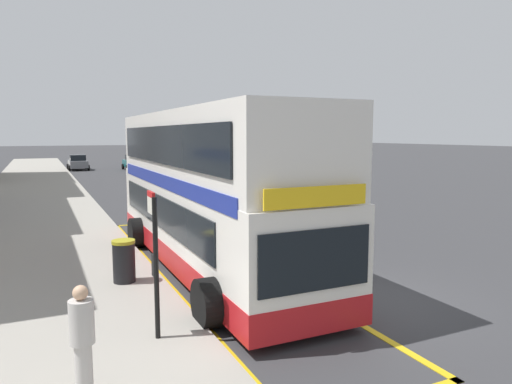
# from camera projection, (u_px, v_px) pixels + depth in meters

# --- Properties ---
(ground_plane) EXTENTS (260.00, 260.00, 0.00)m
(ground_plane) POSITION_uv_depth(u_px,v_px,m) (127.00, 179.00, 39.62)
(ground_plane) COLOR #333335
(pavement_near) EXTENTS (6.00, 76.00, 0.14)m
(pavement_near) POSITION_uv_depth(u_px,v_px,m) (36.00, 182.00, 36.67)
(pavement_near) COLOR gray
(pavement_near) RESTS_ON ground
(double_decker_bus) EXTENTS (3.29, 11.50, 4.40)m
(double_decker_bus) POSITION_uv_depth(u_px,v_px,m) (207.00, 195.00, 13.25)
(double_decker_bus) COLOR white
(double_decker_bus) RESTS_ON ground
(bus_bay_markings) EXTENTS (3.01, 15.03, 0.01)m
(bus_bay_markings) POSITION_uv_depth(u_px,v_px,m) (209.00, 268.00, 13.31)
(bus_bay_markings) COLOR gold
(bus_bay_markings) RESTS_ON ground
(bus_stop_sign) EXTENTS (0.09, 0.51, 2.63)m
(bus_stop_sign) POSITION_uv_depth(u_px,v_px,m) (155.00, 253.00, 8.31)
(bus_stop_sign) COLOR black
(bus_stop_sign) RESTS_ON pavement_near
(parked_car_teal_ahead) EXTENTS (2.09, 4.20, 1.62)m
(parked_car_teal_ahead) POSITION_uv_depth(u_px,v_px,m) (134.00, 162.00, 50.00)
(parked_car_teal_ahead) COLOR #196066
(parked_car_teal_ahead) RESTS_ON ground
(parked_car_navy_behind) EXTENTS (2.09, 4.20, 1.62)m
(parked_car_navy_behind) POSITION_uv_depth(u_px,v_px,m) (140.00, 158.00, 58.11)
(parked_car_navy_behind) COLOR navy
(parked_car_navy_behind) RESTS_ON ground
(parked_car_grey_across) EXTENTS (2.09, 4.20, 1.62)m
(parked_car_grey_across) POSITION_uv_depth(u_px,v_px,m) (78.00, 162.00, 49.80)
(parked_car_grey_across) COLOR slate
(parked_car_grey_across) RESTS_ON ground
(parked_car_grey_kerbside) EXTENTS (2.09, 4.20, 1.62)m
(parked_car_grey_kerbside) POSITION_uv_depth(u_px,v_px,m) (196.00, 171.00, 37.83)
(parked_car_grey_kerbside) COLOR slate
(parked_car_grey_kerbside) RESTS_ON ground
(pedestrian_waiting_near_sign) EXTENTS (0.34, 0.34, 1.60)m
(pedestrian_waiting_near_sign) POSITION_uv_depth(u_px,v_px,m) (82.00, 337.00, 6.44)
(pedestrian_waiting_near_sign) COLOR #B7B2AD
(pedestrian_waiting_near_sign) RESTS_ON pavement_near
(litter_bin) EXTENTS (0.57, 0.57, 1.06)m
(litter_bin) POSITION_uv_depth(u_px,v_px,m) (124.00, 261.00, 11.56)
(litter_bin) COLOR black
(litter_bin) RESTS_ON pavement_near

